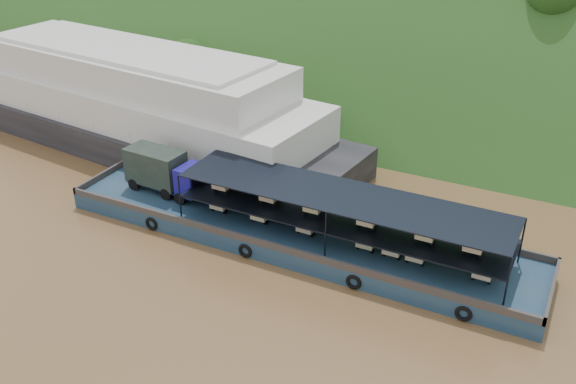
% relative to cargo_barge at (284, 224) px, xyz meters
% --- Properties ---
extents(ground, '(160.00, 160.00, 0.00)m').
position_rel_cargo_barge_xyz_m(ground, '(1.81, -1.96, -1.14)').
color(ground, brown).
rests_on(ground, ground).
extents(hillside, '(140.00, 39.60, 39.60)m').
position_rel_cargo_barge_xyz_m(hillside, '(1.81, 34.04, -1.14)').
color(hillside, '#1D3D16').
rests_on(hillside, ground).
extents(cargo_barge, '(35.00, 7.18, 4.57)m').
position_rel_cargo_barge_xyz_m(cargo_barge, '(0.00, 0.00, 0.00)').
color(cargo_barge, '#16304D').
rests_on(cargo_barge, ground).
extents(passenger_ferry, '(46.41, 16.14, 9.21)m').
position_rel_cargo_barge_xyz_m(passenger_ferry, '(-20.65, 9.22, 2.85)').
color(passenger_ferry, black).
rests_on(passenger_ferry, ground).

